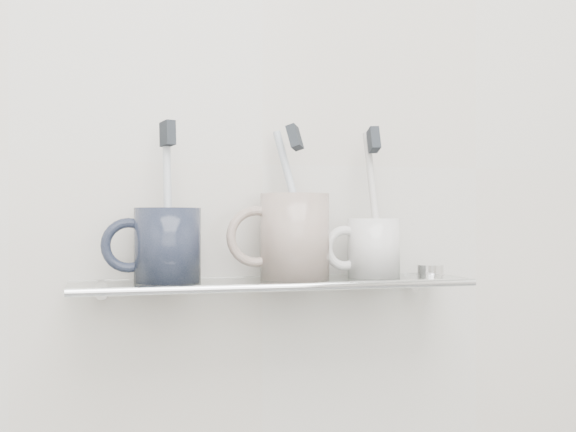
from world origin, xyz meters
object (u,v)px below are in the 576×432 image
object	(u,v)px
mug_left	(168,245)
mug_center	(295,236)
shelf_glass	(274,283)
mug_right	(374,248)

from	to	relation	value
mug_left	mug_center	distance (m)	0.16
mug_left	shelf_glass	bearing A→B (deg)	15.02
mug_right	mug_center	bearing A→B (deg)	172.44
shelf_glass	mug_left	world-z (taller)	mug_left
mug_left	mug_center	size ratio (longest dim) A/B	0.83
shelf_glass	mug_center	xyz separation A→B (m)	(0.03, 0.00, 0.06)
mug_right	shelf_glass	bearing A→B (deg)	174.53
shelf_glass	mug_left	xyz separation A→B (m)	(-0.13, 0.00, 0.05)
mug_center	mug_right	xyz separation A→B (m)	(0.11, 0.00, -0.02)
mug_center	mug_right	world-z (taller)	mug_center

